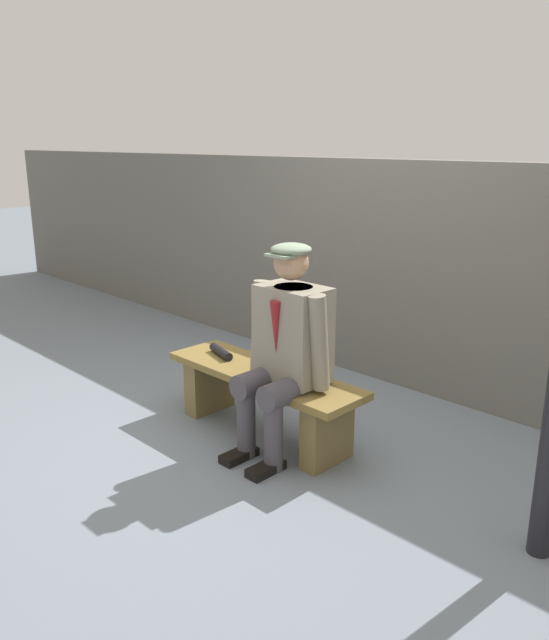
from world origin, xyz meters
TOP-DOWN VIEW (x-y plane):
  - ground_plane at (0.00, 0.00)m, footprint 30.00×30.00m
  - bench at (0.00, 0.00)m, footprint 1.40×0.41m
  - seated_man at (-0.25, 0.06)m, footprint 0.58×0.59m
  - rolled_magazine at (0.40, 0.00)m, footprint 0.26×0.13m
  - stadium_wall at (0.00, -1.43)m, footprint 12.00×0.24m

SIDE VIEW (x-z plane):
  - ground_plane at x=0.00m, z-range 0.00..0.00m
  - bench at x=0.00m, z-range 0.07..0.50m
  - rolled_magazine at x=0.40m, z-range 0.43..0.49m
  - seated_man at x=-0.25m, z-range 0.05..1.31m
  - stadium_wall at x=0.00m, z-range 0.00..1.68m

